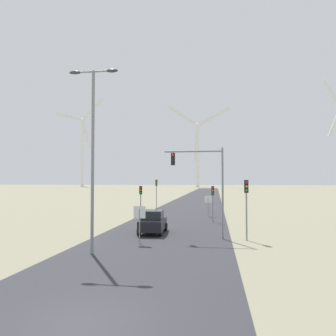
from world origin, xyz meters
The scene contains 13 objects.
ground_plane centered at (0.00, 0.00, 0.00)m, with size 600.00×600.00×0.00m, color gray.
road_surface centered at (0.00, 48.00, 0.00)m, with size 10.00×240.00×0.01m.
streetlamp centered at (-3.08, 8.64, 6.57)m, with size 2.96×0.32×10.61m.
stop_sign_near centered at (-1.08, 11.94, 1.73)m, with size 0.81×0.07×2.48m.
stop_sign_far centered at (3.04, 28.96, 1.68)m, with size 0.81×0.07×2.40m.
traffic_light_post_near_left centered at (-4.05, 25.00, 2.64)m, with size 0.28×0.34×3.59m.
traffic_light_post_near_right centered at (6.05, 14.19, 3.08)m, with size 0.28×0.33×4.22m.
traffic_light_post_mid_left centered at (-4.93, 39.27, 3.14)m, with size 0.28×0.33×4.30m.
traffic_light_post_mid_right centered at (3.63, 24.05, 2.66)m, with size 0.28×0.34×3.62m.
traffic_light_mast_overhead centered at (3.02, 14.47, 4.62)m, with size 4.30×0.34×6.55m.
car_approaching centered at (-1.02, 16.28, 0.91)m, with size 2.00×4.18×1.83m.
wind_turbine_far_left centered at (-86.72, 203.94, 28.47)m, with size 34.67×2.60×60.89m.
wind_turbine_left centered at (-7.28, 194.01, 24.89)m, with size 39.02×2.60×51.67m.
Camera 1 is at (3.93, -9.32, 4.18)m, focal length 35.00 mm.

